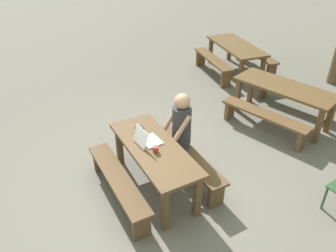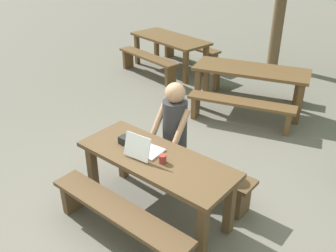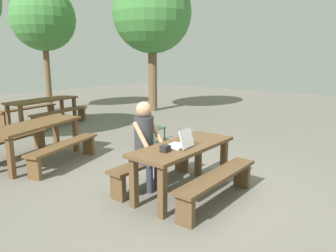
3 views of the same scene
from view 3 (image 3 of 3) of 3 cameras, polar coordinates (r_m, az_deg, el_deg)
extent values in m
plane|color=slate|center=(4.91, 2.66, -11.71)|extent=(30.00, 30.00, 0.00)
cube|color=brown|center=(4.67, 2.74, -3.61)|extent=(1.77, 0.69, 0.05)
cube|color=brown|center=(4.07, -1.01, -11.60)|extent=(0.09, 0.09, 0.69)
cube|color=brown|center=(5.29, 9.83, -6.08)|extent=(0.09, 0.09, 0.69)
cube|color=brown|center=(4.37, -6.04, -9.95)|extent=(0.09, 0.09, 0.69)
cube|color=brown|center=(5.53, 5.38, -5.16)|extent=(0.09, 0.09, 0.69)
cube|color=brown|center=(4.47, 8.79, -8.69)|extent=(1.73, 0.30, 0.05)
cube|color=brown|center=(3.97, 3.05, -14.76)|extent=(0.08, 0.24, 0.38)
cube|color=brown|center=(5.19, 12.92, -8.42)|extent=(0.08, 0.24, 0.38)
cube|color=brown|center=(5.10, -2.60, -5.93)|extent=(1.73, 0.30, 0.05)
cube|color=brown|center=(4.66, -8.81, -10.64)|extent=(0.08, 0.24, 0.38)
cube|color=brown|center=(5.74, 2.43, -6.10)|extent=(0.08, 0.24, 0.38)
cube|color=white|center=(4.56, 1.51, -3.53)|extent=(0.33, 0.28, 0.02)
cube|color=white|center=(4.44, 3.32, -2.19)|extent=(0.32, 0.11, 0.25)
cube|color=black|center=(4.45, 3.24, -2.15)|extent=(0.29, 0.09, 0.23)
cube|color=black|center=(4.30, -0.49, -4.02)|extent=(0.12, 0.10, 0.09)
cylinder|color=#99332D|center=(4.73, 3.95, -2.55)|extent=(0.08, 0.08, 0.09)
cylinder|color=#333847|center=(4.84, -3.27, -9.33)|extent=(0.10, 0.10, 0.43)
cylinder|color=#333847|center=(4.97, -1.88, -8.75)|extent=(0.10, 0.10, 0.43)
cube|color=#333847|center=(4.88, -3.40, -6.02)|extent=(0.28, 0.28, 0.12)
cylinder|color=#333338|center=(4.84, -4.25, -1.90)|extent=(0.29, 0.29, 0.61)
cylinder|color=tan|center=(4.64, -4.72, -1.79)|extent=(0.07, 0.32, 0.41)
cylinder|color=tan|center=(4.88, -2.08, -1.06)|extent=(0.07, 0.32, 0.41)
sphere|color=tan|center=(4.76, -4.32, 2.93)|extent=(0.24, 0.24, 0.24)
cube|color=#335933|center=(7.29, -2.69, -0.33)|extent=(0.48, 0.48, 0.02)
cube|color=#335933|center=(7.37, -4.03, 1.46)|extent=(0.44, 0.06, 0.40)
cylinder|color=#335933|center=(7.08, -2.33, -2.46)|extent=(0.04, 0.04, 0.40)
cylinder|color=#335933|center=(7.39, -0.62, -1.85)|extent=(0.04, 0.04, 0.40)
cylinder|color=#335933|center=(7.31, -4.76, -2.05)|extent=(0.04, 0.04, 0.40)
cylinder|color=#335933|center=(7.60, -2.99, -1.47)|extent=(0.04, 0.04, 0.40)
cube|color=brown|center=(10.40, -21.27, 4.29)|extent=(2.28, 1.12, 0.05)
cube|color=brown|center=(9.63, -24.50, 1.21)|extent=(0.10, 0.10, 0.69)
cube|color=brown|center=(10.92, -16.22, 2.99)|extent=(0.10, 0.10, 0.69)
cube|color=brown|center=(10.07, -26.42, 1.48)|extent=(0.10, 0.10, 0.69)
cube|color=brown|center=(11.31, -18.23, 3.17)|extent=(0.10, 0.10, 0.69)
cube|color=brown|center=(9.93, -18.56, 2.47)|extent=(1.99, 0.63, 0.05)
cube|color=brown|center=(9.40, -22.38, 0.27)|extent=(0.12, 0.25, 0.41)
cube|color=brown|center=(10.58, -15.00, 2.00)|extent=(0.12, 0.25, 0.41)
cube|color=brown|center=(10.97, -23.50, 2.95)|extent=(1.99, 0.63, 0.05)
cube|color=brown|center=(10.49, -27.16, 0.99)|extent=(0.12, 0.25, 0.41)
cube|color=brown|center=(11.56, -19.98, 2.51)|extent=(0.12, 0.25, 0.41)
cube|color=brown|center=(6.60, -22.46, 0.22)|extent=(2.04, 1.24, 0.05)
cube|color=brown|center=(5.93, -26.03, -5.13)|extent=(0.11, 0.11, 0.70)
cube|color=brown|center=(7.14, -16.00, -1.57)|extent=(0.11, 0.11, 0.70)
cube|color=brown|center=(7.46, -19.17, -1.20)|extent=(0.11, 0.11, 0.70)
cube|color=brown|center=(6.25, -17.92, -3.15)|extent=(1.73, 0.79, 0.05)
cube|color=brown|center=(5.77, -22.55, -6.97)|extent=(0.15, 0.25, 0.38)
cube|color=brown|center=(6.88, -13.83, -3.35)|extent=(0.15, 0.25, 0.38)
cube|color=brown|center=(7.12, -26.02, -1.98)|extent=(1.73, 0.79, 0.05)
cube|color=brown|center=(7.68, -21.75, -2.27)|extent=(0.15, 0.25, 0.38)
cylinder|color=brown|center=(12.99, -20.50, 8.45)|extent=(0.21, 0.21, 2.65)
sphere|color=#42843D|center=(13.05, -21.18, 17.30)|extent=(2.30, 2.30, 2.30)
cylinder|color=brown|center=(12.12, -2.72, 9.02)|extent=(0.32, 0.32, 2.67)
sphere|color=#42843D|center=(12.21, -2.83, 19.31)|extent=(2.83, 2.83, 2.83)
camera|label=1|loc=(7.34, 32.64, 22.57)|focal=35.72mm
camera|label=2|loc=(5.92, 38.44, 18.38)|focal=39.69mm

